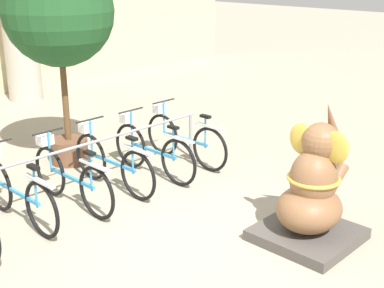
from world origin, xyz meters
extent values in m
plane|color=#9E937F|center=(0.00, 0.00, 0.00)|extent=(60.00, 60.00, 0.00)
cylinder|color=gray|center=(1.99, 1.95, 0.38)|extent=(0.05, 0.05, 0.75)
cylinder|color=gray|center=(-0.12, 1.95, 0.75)|extent=(4.33, 0.04, 0.04)
torus|color=black|center=(-1.24, 1.29, 0.36)|extent=(0.05, 0.72, 0.72)
cube|color=#338CC6|center=(-1.24, 1.83, 0.41)|extent=(0.04, 0.98, 0.04)
cube|color=silver|center=(-1.24, 1.29, 0.74)|extent=(0.06, 0.60, 0.03)
cylinder|color=#338CC6|center=(-1.24, 1.39, 0.61)|extent=(0.03, 0.03, 0.50)
cube|color=black|center=(-1.24, 1.39, 0.88)|extent=(0.08, 0.18, 0.04)
torus|color=black|center=(-0.50, 2.30, 0.36)|extent=(0.05, 0.72, 0.72)
torus|color=black|center=(-0.50, 1.22, 0.36)|extent=(0.05, 0.72, 0.72)
cube|color=#338CC6|center=(-0.50, 1.76, 0.41)|extent=(0.04, 0.98, 0.04)
cube|color=silver|center=(-0.50, 1.22, 0.74)|extent=(0.06, 0.60, 0.03)
cylinder|color=#338CC6|center=(-0.50, 1.32, 0.61)|extent=(0.03, 0.03, 0.50)
cube|color=black|center=(-0.50, 1.32, 0.88)|extent=(0.08, 0.18, 0.04)
cylinder|color=#338CC6|center=(-0.50, 2.26, 0.66)|extent=(0.03, 0.03, 0.59)
cylinder|color=black|center=(-0.50, 2.26, 0.95)|extent=(0.48, 0.03, 0.03)
cube|color=silver|center=(-0.50, 2.36, 0.81)|extent=(0.20, 0.16, 0.14)
torus|color=black|center=(0.25, 2.37, 0.36)|extent=(0.05, 0.72, 0.72)
torus|color=black|center=(0.25, 1.28, 0.36)|extent=(0.05, 0.72, 0.72)
cube|color=#338CC6|center=(0.25, 1.82, 0.41)|extent=(0.04, 0.98, 0.04)
cube|color=silver|center=(0.25, 1.28, 0.74)|extent=(0.06, 0.60, 0.03)
cylinder|color=#338CC6|center=(0.25, 1.38, 0.61)|extent=(0.03, 0.03, 0.50)
cube|color=black|center=(0.25, 1.38, 0.88)|extent=(0.08, 0.18, 0.04)
cylinder|color=#338CC6|center=(0.25, 2.33, 0.66)|extent=(0.03, 0.03, 0.59)
cylinder|color=black|center=(0.25, 2.33, 0.95)|extent=(0.48, 0.03, 0.03)
cube|color=silver|center=(0.25, 2.43, 0.81)|extent=(0.20, 0.16, 0.14)
torus|color=black|center=(0.99, 2.32, 0.36)|extent=(0.05, 0.72, 0.72)
torus|color=black|center=(0.99, 1.24, 0.36)|extent=(0.05, 0.72, 0.72)
cube|color=#338CC6|center=(0.99, 1.78, 0.41)|extent=(0.04, 0.98, 0.04)
cube|color=silver|center=(0.99, 1.24, 0.74)|extent=(0.06, 0.60, 0.03)
cylinder|color=#338CC6|center=(0.99, 1.34, 0.61)|extent=(0.03, 0.03, 0.50)
cube|color=black|center=(0.99, 1.34, 0.88)|extent=(0.08, 0.18, 0.04)
cylinder|color=#338CC6|center=(0.99, 2.28, 0.66)|extent=(0.03, 0.03, 0.59)
cylinder|color=black|center=(0.99, 2.28, 0.95)|extent=(0.48, 0.03, 0.03)
cube|color=silver|center=(0.99, 2.38, 0.81)|extent=(0.20, 0.16, 0.14)
torus|color=black|center=(1.74, 2.37, 0.36)|extent=(0.05, 0.72, 0.72)
torus|color=black|center=(1.74, 1.29, 0.36)|extent=(0.05, 0.72, 0.72)
cube|color=#338CC6|center=(1.74, 1.83, 0.41)|extent=(0.04, 0.98, 0.04)
cube|color=silver|center=(1.74, 1.29, 0.74)|extent=(0.06, 0.60, 0.03)
cylinder|color=#338CC6|center=(1.74, 1.39, 0.61)|extent=(0.03, 0.03, 0.50)
cube|color=black|center=(1.74, 1.39, 0.88)|extent=(0.08, 0.18, 0.04)
cylinder|color=#338CC6|center=(1.74, 2.33, 0.66)|extent=(0.03, 0.03, 0.59)
cylinder|color=black|center=(1.74, 2.33, 0.95)|extent=(0.48, 0.03, 0.03)
cube|color=silver|center=(1.74, 2.43, 0.81)|extent=(0.20, 0.16, 0.14)
cube|color=#4C4742|center=(0.91, -1.03, 0.07)|extent=(1.09, 1.09, 0.13)
ellipsoid|color=brown|center=(0.91, -1.03, 0.40)|extent=(0.84, 0.75, 0.55)
ellipsoid|color=brown|center=(0.96, -1.03, 0.78)|extent=(0.60, 0.55, 0.70)
sphere|color=brown|center=(1.06, -1.03, 1.20)|extent=(0.45, 0.45, 0.45)
ellipsoid|color=gold|center=(1.00, -0.80, 1.20)|extent=(0.08, 0.32, 0.38)
ellipsoid|color=gold|center=(1.00, -1.25, 1.20)|extent=(0.08, 0.32, 0.38)
cone|color=brown|center=(1.26, -1.03, 1.39)|extent=(0.38, 0.16, 0.56)
cylinder|color=brown|center=(1.23, -0.90, 0.70)|extent=(0.44, 0.15, 0.39)
cylinder|color=brown|center=(1.23, -1.15, 0.70)|extent=(0.44, 0.15, 0.39)
torus|color=gold|center=(0.96, -1.03, 0.78)|extent=(0.63, 0.63, 0.05)
cylinder|color=brown|center=(0.43, 3.23, 0.20)|extent=(0.61, 0.61, 0.40)
cylinder|color=brown|center=(0.43, 3.23, 1.08)|extent=(0.10, 0.10, 1.37)
sphere|color=#1E4C23|center=(0.43, 3.23, 2.45)|extent=(1.71, 1.71, 1.71)
camera|label=1|loc=(-4.16, -3.97, 3.16)|focal=50.00mm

